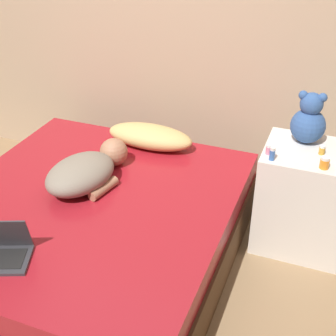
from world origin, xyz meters
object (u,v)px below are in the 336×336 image
at_px(bottle_orange, 325,163).
at_px(bottle_blue, 272,154).
at_px(bottle_amber, 322,150).
at_px(laptop, 1,250).
at_px(bottle_pink, 269,150).
at_px(person_lying, 87,170).
at_px(pillow, 150,136).
at_px(teddy_bear, 309,121).

relative_size(bottle_orange, bottle_blue, 0.88).
distance_m(bottle_orange, bottle_amber, 0.16).
height_order(laptop, bottle_pink, bottle_pink).
relative_size(person_lying, bottle_pink, 11.29).
distance_m(bottle_orange, bottle_blue, 0.29).
xyz_separation_m(pillow, laptop, (-0.24, -1.34, -0.03)).
height_order(bottle_pink, bottle_amber, bottle_pink).
height_order(pillow, person_lying, person_lying).
height_order(teddy_bear, bottle_amber, teddy_bear).
bearing_deg(person_lying, bottle_blue, 27.23).
bearing_deg(bottle_amber, laptop, -138.54).
bearing_deg(bottle_orange, bottle_pink, 171.26).
distance_m(pillow, laptop, 1.36).
bearing_deg(bottle_orange, laptop, -143.02).
height_order(teddy_bear, bottle_pink, teddy_bear).
height_order(pillow, bottle_pink, bottle_pink).
bearing_deg(bottle_pink, person_lying, -160.86).
height_order(person_lying, teddy_bear, teddy_bear).
relative_size(bottle_blue, bottle_amber, 1.41).
distance_m(person_lying, bottle_amber, 1.42).
height_order(person_lying, bottle_orange, bottle_orange).
xyz_separation_m(bottle_orange, bottle_amber, (-0.03, 0.16, -0.01)).
bearing_deg(bottle_pink, teddy_bear, 52.77).
relative_size(teddy_bear, bottle_amber, 5.71).
bearing_deg(teddy_bear, bottle_pink, -127.23).
xyz_separation_m(pillow, teddy_bear, (1.05, 0.02, 0.29)).
distance_m(bottle_orange, bottle_pink, 0.33).
height_order(bottle_blue, bottle_amber, bottle_blue).
bearing_deg(laptop, person_lying, 63.35).
bearing_deg(bottle_pink, bottle_blue, -64.27).
bearing_deg(bottle_orange, bottle_amber, 99.75).
bearing_deg(bottle_blue, bottle_amber, 33.20).
xyz_separation_m(bottle_blue, bottle_amber, (0.26, 0.17, -0.01)).
xyz_separation_m(person_lying, laptop, (-0.06, -0.76, -0.04)).
distance_m(person_lying, bottle_blue, 1.12).
relative_size(bottle_orange, bottle_pink, 1.17).
distance_m(person_lying, bottle_pink, 1.11).
height_order(teddy_bear, bottle_orange, teddy_bear).
xyz_separation_m(laptop, bottle_orange, (1.42, 1.07, 0.21)).
bearing_deg(person_lying, laptop, -82.83).
distance_m(bottle_pink, bottle_amber, 0.31).
height_order(pillow, bottle_amber, bottle_amber).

